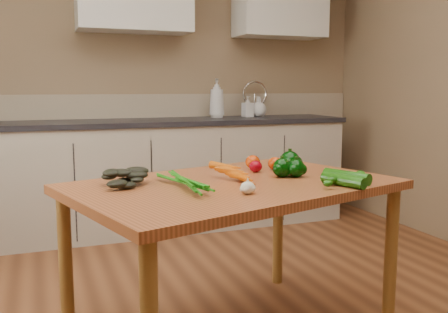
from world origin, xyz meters
TOP-DOWN VIEW (x-y plane):
  - room at (0.00, 0.17)m, footprint 4.04×5.04m
  - counter_run at (0.21, 2.19)m, footprint 2.84×0.64m
  - table at (-0.07, 0.25)m, footprint 1.58×1.24m
  - soap_bottle_a at (0.58, 2.26)m, footprint 0.16×0.16m
  - soap_bottle_b at (0.86, 2.25)m, footprint 0.09×0.09m
  - soap_bottle_c at (0.97, 2.26)m, footprint 0.19×0.19m
  - carrot_bunch at (-0.14, 0.24)m, footprint 0.30×0.26m
  - leafy_greens at (-0.53, 0.33)m, footprint 0.20×0.18m
  - garlic_bulb at (-0.11, -0.00)m, footprint 0.06×0.06m
  - pepper_a at (0.19, 0.29)m, footprint 0.09×0.09m
  - pepper_b at (0.29, 0.40)m, footprint 0.10×0.10m
  - pepper_c at (0.25, 0.26)m, footprint 0.08×0.08m
  - tomato_a at (0.13, 0.45)m, footprint 0.06×0.06m
  - tomato_b at (0.16, 0.56)m, footprint 0.08×0.08m
  - tomato_c at (0.25, 0.48)m, footprint 0.07×0.07m
  - zucchini_a at (0.39, 0.06)m, footprint 0.13×0.23m
  - zucchini_b at (0.33, -0.00)m, footprint 0.12×0.21m

SIDE VIEW (x-z plane):
  - counter_run at x=0.21m, z-range -0.11..1.03m
  - table at x=-0.07m, z-range 0.29..1.03m
  - garlic_bulb at x=-0.11m, z-range 0.74..0.79m
  - zucchini_b at x=0.33m, z-range 0.74..0.79m
  - zucchini_a at x=0.39m, z-range 0.74..0.80m
  - tomato_a at x=0.13m, z-range 0.74..0.80m
  - tomato_c at x=0.25m, z-range 0.74..0.81m
  - carrot_bunch at x=-0.14m, z-range 0.74..0.81m
  - tomato_b at x=0.16m, z-range 0.74..0.81m
  - pepper_c at x=0.25m, z-range 0.74..0.83m
  - pepper_a at x=0.19m, z-range 0.74..0.83m
  - leafy_greens at x=-0.53m, z-range 0.74..0.84m
  - pepper_b at x=0.29m, z-range 0.74..0.84m
  - soap_bottle_c at x=0.97m, z-range 0.90..1.08m
  - soap_bottle_b at x=0.86m, z-range 0.90..1.08m
  - soap_bottle_a at x=0.58m, z-range 0.90..1.23m
  - room at x=0.00m, z-range -0.07..2.57m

